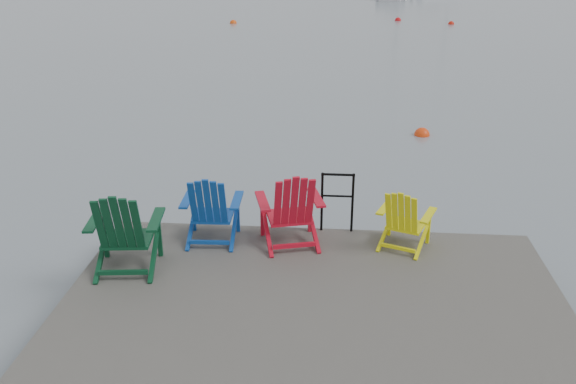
# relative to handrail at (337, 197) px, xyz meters

# --- Properties ---
(ground) EXTENTS (400.00, 400.00, 0.00)m
(ground) POSITION_rel_handrail_xyz_m (-0.25, -2.45, -1.04)
(ground) COLOR gray
(ground) RESTS_ON ground
(dock) EXTENTS (6.00, 5.00, 1.40)m
(dock) POSITION_rel_handrail_xyz_m (-0.25, -2.45, -0.69)
(dock) COLOR #312E2C
(dock) RESTS_ON ground
(handrail) EXTENTS (0.48, 0.04, 0.90)m
(handrail) POSITION_rel_handrail_xyz_m (0.00, 0.00, 0.00)
(handrail) COLOR black
(handrail) RESTS_ON dock
(chair_green) EXTENTS (0.99, 0.92, 1.15)m
(chair_green) POSITION_rel_handrail_xyz_m (-2.68, -1.37, 0.04)
(chair_green) COLOR #0A3C21
(chair_green) RESTS_ON dock
(chair_blue) EXTENTS (0.84, 0.78, 1.03)m
(chair_blue) POSITION_rel_handrail_xyz_m (-1.75, -0.49, -0.02)
(chair_blue) COLOR #0F439D
(chair_blue) RESTS_ON dock
(chair_red) EXTENTS (1.03, 0.98, 1.11)m
(chair_red) POSITION_rel_handrail_xyz_m (-0.63, -0.49, 0.02)
(chair_red) COLOR red
(chair_red) RESTS_ON dock
(chair_yellow) EXTENTS (0.86, 0.82, 0.90)m
(chair_yellow) POSITION_rel_handrail_xyz_m (0.91, -0.46, -0.09)
(chair_yellow) COLOR yellow
(chair_yellow) RESTS_ON dock
(buoy_a) EXTENTS (0.38, 0.38, 0.38)m
(buoy_a) POSITION_rel_handrail_xyz_m (2.06, 6.44, -1.04)
(buoy_a) COLOR #F23C0E
(buoy_a) RESTS_ON ground
(buoy_b) EXTENTS (0.39, 0.39, 0.39)m
(buoy_b) POSITION_rel_handrail_xyz_m (-5.96, 26.73, -1.04)
(buoy_b) COLOR #EF4B0E
(buoy_b) RESTS_ON ground
(buoy_c) EXTENTS (0.34, 0.34, 0.34)m
(buoy_c) POSITION_rel_handrail_xyz_m (6.17, 27.36, -1.04)
(buoy_c) COLOR red
(buoy_c) RESTS_ON ground
(buoy_d) EXTENTS (0.36, 0.36, 0.36)m
(buoy_d) POSITION_rel_handrail_xyz_m (3.36, 28.73, -1.04)
(buoy_d) COLOR red
(buoy_d) RESTS_ON ground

